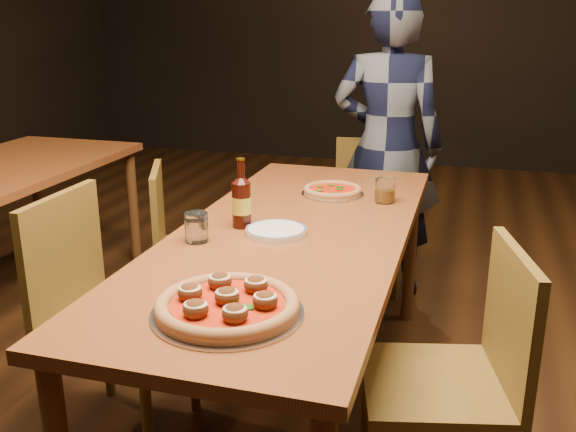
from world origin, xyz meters
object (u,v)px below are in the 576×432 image
(table_main, at_px, (292,249))
(plate_stack, at_px, (276,231))
(chair_main_sw, at_px, (201,250))
(pizza_margherita, at_px, (333,190))
(chair_main_e, at_px, (436,382))
(water_glass, at_px, (196,227))
(diner, at_px, (387,147))
(chair_main_nw, at_px, (120,316))
(chair_end, at_px, (368,214))
(pizza_meatball, at_px, (227,305))
(beer_bottle, at_px, (241,203))
(amber_glass, at_px, (385,190))

(table_main, bearing_deg, plate_stack, -133.16)
(chair_main_sw, distance_m, pizza_margherita, 0.70)
(chair_main_e, relative_size, water_glass, 9.12)
(pizza_margherita, bearing_deg, water_glass, -114.01)
(pizza_margherita, xyz_separation_m, diner, (0.12, 0.79, 0.04))
(chair_main_sw, bearing_deg, pizza_margherita, -113.42)
(chair_main_nw, height_order, diner, diner)
(chair_end, bearing_deg, chair_main_e, -81.04)
(water_glass, bearing_deg, pizza_meatball, -58.17)
(chair_main_e, distance_m, pizza_meatball, 0.69)
(chair_main_nw, height_order, water_glass, chair_main_nw)
(chair_main_e, bearing_deg, chair_main_sw, -141.48)
(table_main, relative_size, chair_main_e, 2.20)
(chair_main_sw, height_order, chair_end, chair_main_sw)
(pizza_meatball, height_order, plate_stack, pizza_meatball)
(plate_stack, bearing_deg, chair_end, 85.41)
(chair_end, height_order, pizza_meatball, chair_end)
(plate_stack, distance_m, beer_bottle, 0.17)
(beer_bottle, bearing_deg, table_main, 2.81)
(amber_glass, bearing_deg, table_main, -120.24)
(chair_main_sw, relative_size, beer_bottle, 3.50)
(amber_glass, bearing_deg, diner, 97.33)
(table_main, distance_m, diner, 1.32)
(table_main, height_order, pizza_meatball, pizza_meatball)
(pizza_margherita, relative_size, water_glass, 2.66)
(chair_main_nw, bearing_deg, pizza_margherita, -36.89)
(chair_main_nw, relative_size, diner, 0.58)
(chair_end, relative_size, diner, 0.53)
(chair_main_sw, height_order, amber_glass, chair_main_sw)
(pizza_meatball, relative_size, water_glass, 3.96)
(chair_end, xyz_separation_m, diner, (0.09, -0.01, 0.38))
(chair_end, bearing_deg, pizza_margherita, -99.19)
(chair_main_sw, distance_m, chair_main_e, 1.43)
(chair_main_nw, bearing_deg, chair_main_e, -95.12)
(plate_stack, bearing_deg, chair_main_e, -28.80)
(chair_main_e, xyz_separation_m, beer_bottle, (-0.73, 0.36, 0.38))
(chair_main_nw, relative_size, water_glass, 9.43)
(pizza_margherita, xyz_separation_m, amber_glass, (0.23, -0.05, 0.03))
(pizza_meatball, bearing_deg, chair_main_nw, 144.95)
(table_main, relative_size, amber_glass, 19.46)
(chair_main_sw, distance_m, diner, 1.15)
(chair_end, bearing_deg, chair_main_sw, -135.99)
(chair_main_sw, distance_m, water_glass, 0.85)
(chair_main_sw, bearing_deg, table_main, -154.54)
(chair_main_e, distance_m, diner, 1.76)
(plate_stack, relative_size, beer_bottle, 0.86)
(table_main, distance_m, beer_bottle, 0.25)
(chair_end, bearing_deg, beer_bottle, -107.80)
(plate_stack, bearing_deg, pizza_margherita, 81.90)
(amber_glass, bearing_deg, pizza_meatball, -101.97)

